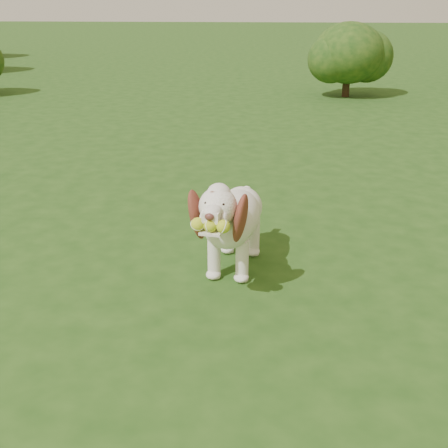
{
  "coord_description": "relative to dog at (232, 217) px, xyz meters",
  "views": [
    {
      "loc": [
        0.13,
        -3.76,
        1.7
      ],
      "look_at": [
        -0.13,
        -0.62,
        0.43
      ],
      "focal_mm": 45.0,
      "sensor_mm": 36.0,
      "label": 1
    }
  ],
  "objects": [
    {
      "name": "ground",
      "position": [
        0.09,
        0.4,
        -0.39
      ],
      "size": [
        80.0,
        80.0,
        0.0
      ],
      "primitive_type": "plane",
      "color": "#204413",
      "rests_on": "ground"
    },
    {
      "name": "shrub_c",
      "position": [
        1.59,
        7.25,
        0.39
      ],
      "size": [
        1.27,
        1.27,
        1.31
      ],
      "color": "#382314",
      "rests_on": "ground"
    },
    {
      "name": "dog",
      "position": [
        0.0,
        0.0,
        0.0
      ],
      "size": [
        0.47,
        1.12,
        0.73
      ],
      "rotation": [
        0.0,
        0.0,
        -0.15
      ],
      "color": "white",
      "rests_on": "ground"
    }
  ]
}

